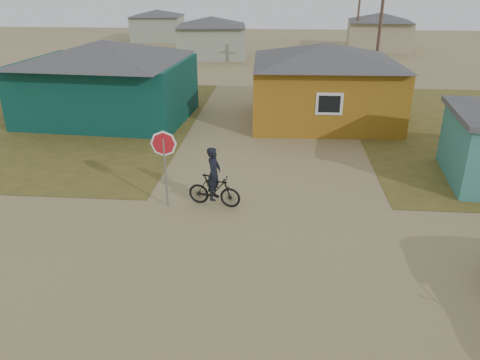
# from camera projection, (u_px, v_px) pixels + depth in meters

# --- Properties ---
(ground) EXTENTS (120.00, 120.00, 0.00)m
(ground) POSITION_uv_depth(u_px,v_px,m) (262.00, 277.00, 11.57)
(ground) COLOR #958356
(grass_nw) EXTENTS (20.00, 18.00, 0.00)m
(grass_nw) POSITION_uv_depth(u_px,v_px,m) (6.00, 118.00, 24.52)
(grass_nw) COLOR brown
(grass_nw) RESTS_ON ground
(house_teal) EXTENTS (8.93, 7.08, 4.00)m
(house_teal) POSITION_uv_depth(u_px,v_px,m) (107.00, 79.00, 23.73)
(house_teal) COLOR #09342E
(house_teal) RESTS_ON ground
(house_yellow) EXTENTS (7.72, 6.76, 3.90)m
(house_yellow) POSITION_uv_depth(u_px,v_px,m) (324.00, 82.00, 23.36)
(house_yellow) COLOR #906016
(house_yellow) RESTS_ON ground
(house_pale_west) EXTENTS (7.04, 6.15, 3.60)m
(house_pale_west) POSITION_uv_depth(u_px,v_px,m) (212.00, 36.00, 42.35)
(house_pale_west) COLOR gray
(house_pale_west) RESTS_ON ground
(house_beige_east) EXTENTS (6.95, 6.05, 3.60)m
(house_beige_east) POSITION_uv_depth(u_px,v_px,m) (379.00, 31.00, 46.59)
(house_beige_east) COLOR gray
(house_beige_east) RESTS_ON ground
(house_pale_north) EXTENTS (6.28, 5.81, 3.40)m
(house_pale_north) POSITION_uv_depth(u_px,v_px,m) (158.00, 25.00, 53.97)
(house_pale_north) COLOR gray
(house_pale_north) RESTS_ON ground
(utility_pole_near) EXTENTS (1.40, 0.20, 8.00)m
(utility_pole_near) POSITION_uv_depth(u_px,v_px,m) (380.00, 23.00, 29.51)
(utility_pole_near) COLOR #503B30
(utility_pole_near) RESTS_ON ground
(utility_pole_far) EXTENTS (1.40, 0.20, 8.00)m
(utility_pole_far) POSITION_uv_depth(u_px,v_px,m) (359.00, 8.00, 44.05)
(utility_pole_far) COLOR #503B30
(utility_pole_far) RESTS_ON ground
(stop_sign) EXTENTS (0.78, 0.35, 2.54)m
(stop_sign) POSITION_uv_depth(u_px,v_px,m) (164.00, 152.00, 14.47)
(stop_sign) COLOR gray
(stop_sign) RESTS_ON ground
(cyclist) EXTENTS (1.82, 0.84, 1.99)m
(cyclist) POSITION_uv_depth(u_px,v_px,m) (214.00, 185.00, 14.93)
(cyclist) COLOR black
(cyclist) RESTS_ON ground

